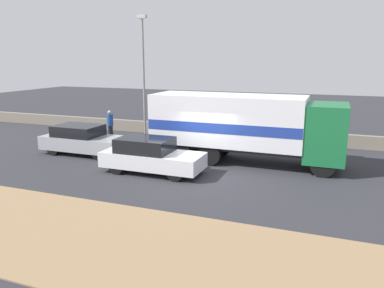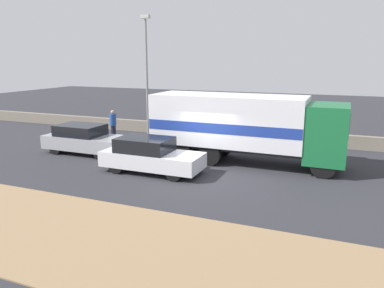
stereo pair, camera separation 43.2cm
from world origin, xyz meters
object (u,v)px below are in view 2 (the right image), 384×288
(street_lamp, at_px, (147,68))
(box_truck, at_px, (243,124))
(car_sedan_second, at_px, (85,139))
(car_hatchback, at_px, (150,155))
(pedestrian, at_px, (113,124))

(street_lamp, relative_size, box_truck, 0.84)
(car_sedan_second, bearing_deg, box_truck, 9.44)
(box_truck, xyz_separation_m, car_sedan_second, (-8.07, -1.34, -1.10))
(box_truck, relative_size, car_sedan_second, 2.00)
(car_hatchback, relative_size, pedestrian, 2.46)
(street_lamp, distance_m, car_hatchback, 8.90)
(street_lamp, relative_size, pedestrian, 4.15)
(car_hatchback, xyz_separation_m, car_sedan_second, (-4.75, 1.68, -0.00))
(box_truck, bearing_deg, street_lamp, 150.79)
(street_lamp, height_order, car_sedan_second, street_lamp)
(pedestrian, bearing_deg, car_sedan_second, -79.87)
(car_hatchback, height_order, car_sedan_second, car_hatchback)
(car_sedan_second, xyz_separation_m, pedestrian, (-0.63, 3.52, 0.18))
(street_lamp, relative_size, car_sedan_second, 1.68)
(car_hatchback, xyz_separation_m, pedestrian, (-5.38, 5.20, 0.17))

